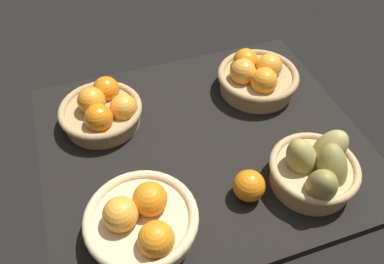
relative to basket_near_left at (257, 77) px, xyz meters
The scene contains 6 objects.
market_tray 27.47cm from the basket_near_left, 34.05° to the left, with size 84.00×72.00×3.00cm, color black.
basket_near_left is the anchor object (origin of this frame).
basket_far_left_pears 35.97cm from the basket_near_left, 87.14° to the left, with size 21.35×22.55×14.92cm.
basket_far_right 56.27cm from the basket_near_left, 39.26° to the left, with size 24.55×24.55×12.12cm.
basket_near_right 45.47cm from the basket_near_left, ahead, with size 22.66×22.66×11.46cm.
loose_orange_front_gap 38.47cm from the basket_near_left, 62.29° to the left, with size 7.56×7.56×7.56cm, color orange.
Camera 1 is at (25.01, 63.97, 81.74)cm, focal length 36.68 mm.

